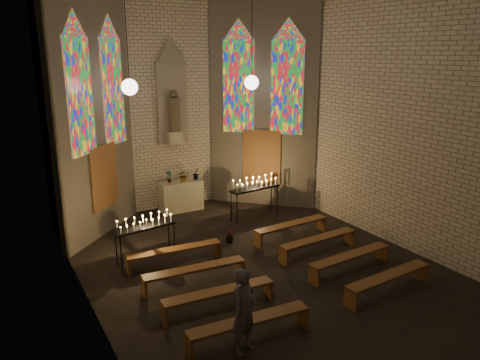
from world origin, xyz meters
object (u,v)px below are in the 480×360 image
votive_stand_left (145,224)px  visitor (244,311)px  altar (181,196)px  votive_stand_right (255,185)px  aisle_flower_pot (229,236)px

votive_stand_left → visitor: visitor is taller
visitor → altar: bearing=51.9°
altar → visitor: size_ratio=0.89×
votive_stand_left → votive_stand_right: bearing=10.5°
votive_stand_right → votive_stand_left: bearing=-167.5°
aisle_flower_pot → votive_stand_left: size_ratio=0.24×
votive_stand_left → votive_stand_right: 4.23m
votive_stand_left → visitor: size_ratio=1.01×
altar → votive_stand_left: size_ratio=0.88×
aisle_flower_pot → votive_stand_left: (-2.37, 0.03, 0.78)m
altar → aisle_flower_pot: size_ratio=3.60×
aisle_flower_pot → votive_stand_left: bearing=179.3°
altar → aisle_flower_pot: (0.10, -3.21, -0.31)m
votive_stand_right → aisle_flower_pot: bearing=-146.2°
altar → visitor: bearing=-104.6°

